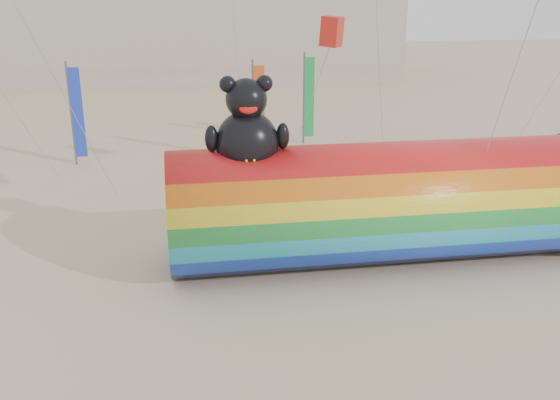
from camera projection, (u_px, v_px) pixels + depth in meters
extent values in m
plane|color=#CCB58C|center=(272.00, 293.00, 18.68)|extent=(160.00, 160.00, 0.00)
cylinder|color=red|center=(380.00, 203.00, 20.33)|extent=(13.64, 3.98, 3.98)
ellipsoid|color=black|center=(247.00, 144.00, 18.96)|extent=(1.94, 1.74, 2.05)
ellipsoid|color=yellow|center=(250.00, 153.00, 18.41)|extent=(1.00, 0.44, 0.88)
sphere|color=black|center=(246.00, 99.00, 18.51)|extent=(1.25, 1.25, 1.25)
sphere|color=black|center=(228.00, 84.00, 18.28)|extent=(0.50, 0.50, 0.50)
sphere|color=black|center=(264.00, 83.00, 18.44)|extent=(0.50, 0.50, 0.50)
ellipsoid|color=red|center=(248.00, 108.00, 18.09)|extent=(0.55, 0.20, 0.35)
ellipsoid|color=black|center=(212.00, 139.00, 18.61)|extent=(0.41, 0.41, 0.82)
ellipsoid|color=black|center=(283.00, 136.00, 18.94)|extent=(0.41, 0.41, 0.82)
cylinder|color=#59595E|center=(71.00, 114.00, 31.03)|extent=(0.10, 0.10, 5.20)
cube|color=blue|center=(78.00, 113.00, 31.06)|extent=(0.56, 0.06, 4.50)
cylinder|color=#59595E|center=(253.00, 111.00, 31.68)|extent=(0.10, 0.10, 5.20)
cube|color=#CF4E1D|center=(259.00, 110.00, 31.71)|extent=(0.56, 0.06, 4.50)
cylinder|color=#59595E|center=(304.00, 99.00, 35.19)|extent=(0.10, 0.10, 5.20)
cube|color=green|center=(309.00, 97.00, 35.22)|extent=(0.56, 0.06, 4.50)
cube|color=red|center=(332.00, 31.00, 25.29)|extent=(0.74, 0.74, 1.18)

